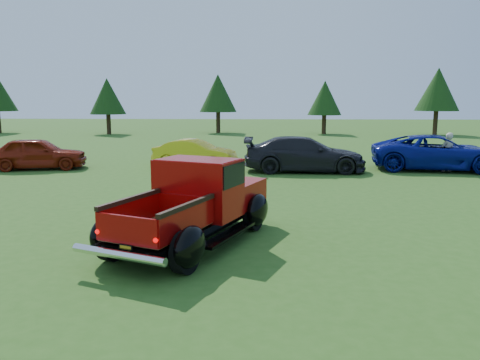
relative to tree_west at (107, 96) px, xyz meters
The scene contains 11 objects.
ground 31.54m from the tree_west, 67.52° to the right, with size 120.00×120.00×0.00m, color #2D5719.
tree_west is the anchor object (origin of this frame).
tree_mid_left 9.22m from the tree_west, 12.53° to the left, with size 3.20×3.20×5.00m.
tree_mid_right 18.03m from the tree_west, ahead, with size 2.82×2.82×4.40m.
tree_east 27.01m from the tree_west, ahead, with size 3.46×3.46×5.40m.
pickup_truck 31.66m from the tree_west, 68.65° to the right, with size 3.40×4.79×1.67m.
show_car_red 20.34m from the tree_west, 80.02° to the right, with size 1.56×3.88×1.32m, color maroon.
show_car_yellow 21.46m from the tree_west, 62.27° to the right, with size 1.23×3.54×1.17m, color gold.
show_car_grey 24.84m from the tree_west, 54.14° to the right, with size 1.96×4.81×1.40m, color black.
show_car_blue 27.91m from the tree_west, 44.22° to the right, with size 2.38×5.16×1.43m, color navy.
spectator 28.36m from the tree_west, 44.39° to the right, with size 0.57×0.37×1.56m, color #BDB4A4.
Camera 1 is at (0.76, -9.71, 2.85)m, focal length 35.00 mm.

